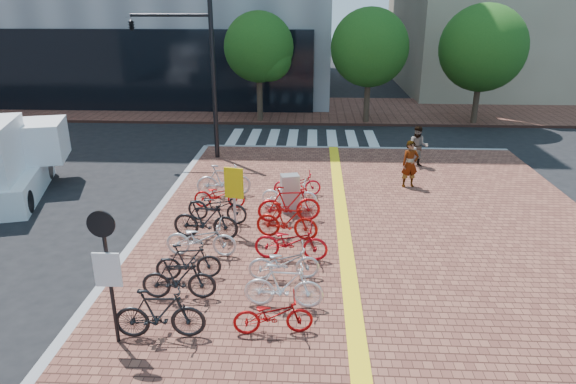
# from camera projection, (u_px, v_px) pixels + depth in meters

# --- Properties ---
(ground) EXTENTS (120.00, 120.00, 0.00)m
(ground) POSITION_uv_depth(u_px,v_px,m) (269.00, 280.00, 12.89)
(ground) COLOR black
(ground) RESTS_ON ground
(kerb_north) EXTENTS (14.00, 0.25, 0.15)m
(kerb_north) POSITION_uv_depth(u_px,v_px,m) (355.00, 149.00, 23.95)
(kerb_north) COLOR gray
(kerb_north) RESTS_ON ground
(far_sidewalk) EXTENTS (70.00, 8.00, 0.15)m
(far_sidewalk) POSITION_uv_depth(u_px,v_px,m) (297.00, 110.00, 32.50)
(far_sidewalk) COLOR brown
(far_sidewalk) RESTS_ON ground
(crosswalk) EXTENTS (7.50, 4.00, 0.01)m
(crosswalk) POSITION_uv_depth(u_px,v_px,m) (302.00, 139.00, 25.96)
(crosswalk) COLOR silver
(crosswalk) RESTS_ON ground
(street_trees) EXTENTS (16.20, 4.60, 6.35)m
(street_trees) POSITION_uv_depth(u_px,v_px,m) (389.00, 50.00, 27.54)
(street_trees) COLOR #38281E
(street_trees) RESTS_ON far_sidewalk
(bike_0) EXTENTS (1.87, 0.64, 1.11)m
(bike_0) POSITION_uv_depth(u_px,v_px,m) (160.00, 314.00, 10.28)
(bike_0) COLOR black
(bike_0) RESTS_ON sidewalk
(bike_1) EXTENTS (1.72, 0.54, 1.03)m
(bike_1) POSITION_uv_depth(u_px,v_px,m) (179.00, 279.00, 11.65)
(bike_1) COLOR black
(bike_1) RESTS_ON sidewalk
(bike_2) EXTENTS (1.64, 0.72, 0.95)m
(bike_2) POSITION_uv_depth(u_px,v_px,m) (188.00, 262.00, 12.48)
(bike_2) COLOR black
(bike_2) RESTS_ON sidewalk
(bike_3) EXTENTS (1.91, 0.69, 0.99)m
(bike_3) POSITION_uv_depth(u_px,v_px,m) (201.00, 238.00, 13.65)
(bike_3) COLOR silver
(bike_3) RESTS_ON sidewalk
(bike_4) EXTENTS (1.95, 0.72, 1.15)m
(bike_4) POSITION_uv_depth(u_px,v_px,m) (205.00, 220.00, 14.59)
(bike_4) COLOR black
(bike_4) RESTS_ON sidewalk
(bike_5) EXTENTS (2.03, 1.05, 1.02)m
(bike_5) POSITION_uv_depth(u_px,v_px,m) (217.00, 206.00, 15.74)
(bike_5) COLOR black
(bike_5) RESTS_ON sidewalk
(bike_6) EXTENTS (1.69, 0.62, 0.88)m
(bike_6) POSITION_uv_depth(u_px,v_px,m) (219.00, 195.00, 16.87)
(bike_6) COLOR #B70D0D
(bike_6) RESTS_ON sidewalk
(bike_7) EXTENTS (1.93, 0.76, 1.13)m
(bike_7) POSITION_uv_depth(u_px,v_px,m) (224.00, 180.00, 17.84)
(bike_7) COLOR silver
(bike_7) RESTS_ON sidewalk
(bike_8) EXTENTS (1.69, 0.76, 0.86)m
(bike_8) POSITION_uv_depth(u_px,v_px,m) (273.00, 315.00, 10.46)
(bike_8) COLOR #A00B0C
(bike_8) RESTS_ON sidewalk
(bike_9) EXTENTS (1.79, 0.58, 1.06)m
(bike_9) POSITION_uv_depth(u_px,v_px,m) (284.00, 286.00, 11.31)
(bike_9) COLOR white
(bike_9) RESTS_ON sidewalk
(bike_10) EXTENTS (1.80, 0.81, 0.91)m
(bike_10) POSITION_uv_depth(u_px,v_px,m) (284.00, 262.00, 12.50)
(bike_10) COLOR #B9B9BE
(bike_10) RESTS_ON sidewalk
(bike_11) EXTENTS (1.98, 0.80, 1.02)m
(bike_11) POSITION_uv_depth(u_px,v_px,m) (291.00, 242.00, 13.45)
(bike_11) COLOR #AF0C14
(bike_11) RESTS_ON sidewalk
(bike_12) EXTENTS (1.88, 0.85, 1.09)m
(bike_12) POSITION_uv_depth(u_px,v_px,m) (287.00, 221.00, 14.61)
(bike_12) COLOR #9F0F0B
(bike_12) RESTS_ON sidewalk
(bike_13) EXTENTS (2.00, 0.82, 1.17)m
(bike_13) POSITION_uv_depth(u_px,v_px,m) (289.00, 204.00, 15.73)
(bike_13) COLOR #A80C0E
(bike_13) RESTS_ON sidewalk
(bike_14) EXTENTS (1.90, 0.84, 0.97)m
(bike_14) POSITION_uv_depth(u_px,v_px,m) (289.00, 194.00, 16.77)
(bike_14) COLOR white
(bike_14) RESTS_ON sidewalk
(bike_15) EXTENTS (1.71, 0.77, 0.87)m
(bike_15) POSITION_uv_depth(u_px,v_px,m) (297.00, 184.00, 17.90)
(bike_15) COLOR red
(bike_15) RESTS_ON sidewalk
(pedestrian_a) EXTENTS (0.71, 0.54, 1.73)m
(pedestrian_a) POSITION_uv_depth(u_px,v_px,m) (410.00, 164.00, 18.61)
(pedestrian_a) COLOR gray
(pedestrian_a) RESTS_ON sidewalk
(pedestrian_b) EXTENTS (0.92, 0.78, 1.67)m
(pedestrian_b) POSITION_uv_depth(u_px,v_px,m) (418.00, 146.00, 20.96)
(pedestrian_b) COLOR #49515D
(pedestrian_b) RESTS_ON sidewalk
(utility_box) EXTENTS (0.65, 0.54, 1.24)m
(utility_box) POSITION_uv_depth(u_px,v_px,m) (290.00, 193.00, 16.51)
(utility_box) COLOR #B3B3B8
(utility_box) RESTS_ON sidewalk
(yellow_sign) EXTENTS (0.56, 0.19, 2.07)m
(yellow_sign) POSITION_uv_depth(u_px,v_px,m) (234.00, 189.00, 14.50)
(yellow_sign) COLOR #B7B7BC
(yellow_sign) RESTS_ON sidewalk
(notice_sign) EXTENTS (0.53, 0.12, 2.87)m
(notice_sign) POSITION_uv_depth(u_px,v_px,m) (107.00, 262.00, 9.68)
(notice_sign) COLOR black
(notice_sign) RESTS_ON sidewalk
(traffic_light_pole) EXTENTS (3.48, 1.34, 6.48)m
(traffic_light_pole) POSITION_uv_depth(u_px,v_px,m) (176.00, 52.00, 20.95)
(traffic_light_pole) COLOR black
(traffic_light_pole) RESTS_ON sidewalk
(box_truck) EXTENTS (3.44, 5.34, 2.86)m
(box_truck) POSITION_uv_depth(u_px,v_px,m) (4.00, 161.00, 17.80)
(box_truck) COLOR white
(box_truck) RESTS_ON ground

